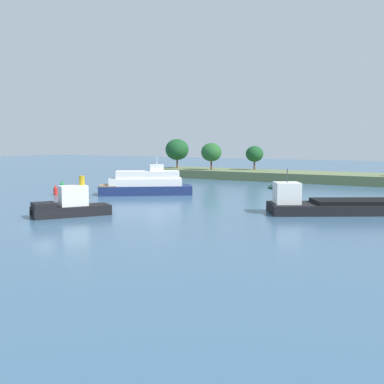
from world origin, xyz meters
name	(u,v)px	position (x,y,z in m)	size (l,w,h in m)	color
ground_plane	(44,227)	(0.00, 0.00, 0.00)	(400.00, 400.00, 0.00)	#3D607F
treeline_island	(294,170)	(3.22, 74.91, 2.57)	(74.39, 13.91, 10.40)	#66754C
white_riverboat	(146,184)	(-9.69, 32.82, 1.84)	(16.20, 13.82, 6.69)	navy
small_motorboat	(276,188)	(6.94, 53.36, 0.22)	(4.61, 5.07, 0.88)	#19472D
tugboat	(70,206)	(-3.16, 7.28, 1.31)	(7.98, 10.04, 5.08)	black
fishing_skiff	(74,201)	(-12.75, 17.94, 0.21)	(1.75, 5.96, 0.87)	slate
cargo_barge	(373,206)	(29.61, 29.53, 1.01)	(27.53, 20.29, 5.92)	black
channel_buoy_red	(56,190)	(-22.86, 23.96, 0.81)	(0.70, 0.70, 1.90)	red
channel_buoy_green	(62,186)	(-28.26, 30.93, 0.81)	(0.70, 0.70, 1.90)	green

